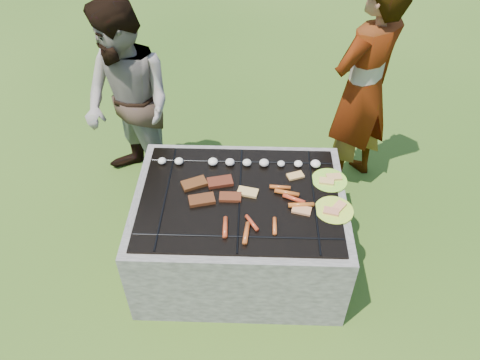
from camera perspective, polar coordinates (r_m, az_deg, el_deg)
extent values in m
plane|color=#224411|center=(3.30, -0.03, -9.53)|extent=(60.00, 60.00, 0.00)
cube|color=#A49B92|center=(3.35, 0.20, -0.82)|extent=(1.30, 0.18, 0.60)
cube|color=gray|center=(2.82, -0.31, -12.42)|extent=(1.30, 0.18, 0.60)
cube|color=gray|center=(3.13, -10.38, -5.77)|extent=(0.18, 0.64, 0.60)
cube|color=#A49D91|center=(3.11, 10.41, -6.27)|extent=(0.18, 0.64, 0.60)
cube|color=black|center=(3.12, -0.03, -6.84)|extent=(0.94, 0.64, 0.48)
sphere|color=#FF5914|center=(2.95, -0.03, -4.08)|extent=(0.10, 0.10, 0.10)
cube|color=black|center=(2.85, -0.03, -2.07)|extent=(1.20, 0.90, 0.01)
cylinder|color=black|center=(2.89, -9.00, -1.76)|extent=(0.01, 0.88, 0.01)
cylinder|color=black|center=(2.84, -0.03, -1.99)|extent=(0.01, 0.88, 0.01)
cylinder|color=black|center=(2.87, 9.00, -2.17)|extent=(0.01, 0.88, 0.01)
cylinder|color=black|center=(2.62, -0.26, -6.92)|extent=(1.18, 0.01, 0.01)
cylinder|color=black|center=(3.08, 0.16, 2.22)|extent=(1.18, 0.01, 0.01)
ellipsoid|color=beige|center=(3.10, -9.48, 2.31)|extent=(0.05, 0.05, 0.04)
ellipsoid|color=#EFE9CB|center=(3.08, -7.45, 2.30)|extent=(0.06, 0.06, 0.04)
ellipsoid|color=white|center=(3.05, -3.32, 2.25)|extent=(0.06, 0.06, 0.04)
ellipsoid|color=beige|center=(3.04, -1.23, 2.20)|extent=(0.06, 0.06, 0.04)
ellipsoid|color=beige|center=(3.04, 0.86, 2.14)|extent=(0.06, 0.06, 0.04)
ellipsoid|color=beige|center=(3.04, 2.96, 2.12)|extent=(0.06, 0.06, 0.04)
ellipsoid|color=beige|center=(3.05, 5.04, 2.00)|extent=(0.05, 0.05, 0.03)
ellipsoid|color=white|center=(3.06, 7.12, 1.98)|extent=(0.05, 0.05, 0.04)
ellipsoid|color=#F2E7CD|center=(3.07, 9.19, 1.97)|extent=(0.06, 0.06, 0.04)
cube|color=brown|center=(2.92, -5.60, -0.42)|extent=(0.17, 0.14, 0.02)
cube|color=maroon|center=(2.92, -2.44, -0.22)|extent=(0.17, 0.12, 0.02)
cube|color=brown|center=(2.81, -4.68, -2.40)|extent=(0.17, 0.12, 0.02)
cube|color=brown|center=(2.82, -1.19, -2.08)|extent=(0.13, 0.08, 0.02)
cylinder|color=#BD5E1F|center=(2.89, 4.91, -0.88)|extent=(0.13, 0.03, 0.02)
cylinder|color=#C25D20|center=(2.86, 5.74, -1.56)|extent=(0.15, 0.06, 0.03)
cylinder|color=red|center=(2.83, 6.59, -2.30)|extent=(0.14, 0.08, 0.03)
cylinder|color=orange|center=(2.79, 7.47, -3.02)|extent=(0.15, 0.04, 0.03)
cylinder|color=#C0411F|center=(2.68, 1.46, -5.24)|extent=(0.09, 0.12, 0.02)
cylinder|color=orange|center=(2.67, 4.26, -5.62)|extent=(0.02, 0.12, 0.02)
cylinder|color=red|center=(2.65, -1.81, -5.78)|extent=(0.03, 0.15, 0.03)
cylinder|color=#D45522|center=(2.62, 0.78, -6.50)|extent=(0.04, 0.15, 0.03)
cube|color=#F3C87C|center=(2.86, 0.94, -1.47)|extent=(0.14, 0.10, 0.02)
cube|color=tan|center=(2.77, 7.52, -3.65)|extent=(0.12, 0.09, 0.01)
cube|color=tan|center=(2.99, 6.77, 0.53)|extent=(0.12, 0.09, 0.01)
cylinder|color=#EFF53A|center=(3.00, 10.82, -0.08)|extent=(0.29, 0.29, 0.01)
cube|color=#E8B977|center=(2.97, 10.51, -0.13)|extent=(0.10, 0.07, 0.02)
cube|color=#DEB171|center=(3.01, 11.37, 0.37)|extent=(0.10, 0.07, 0.02)
cylinder|color=#FFF73C|center=(2.82, 11.37, -3.66)|extent=(0.27, 0.27, 0.01)
cube|color=tan|center=(2.79, 11.05, -3.75)|extent=(0.10, 0.07, 0.02)
cube|color=#F0BA7B|center=(2.83, 11.96, -3.18)|extent=(0.10, 0.10, 0.01)
imported|color=gray|center=(3.50, 14.72, 10.59)|extent=(0.72, 0.68, 1.65)
imported|color=gray|center=(3.44, -13.38, 8.80)|extent=(0.93, 0.91, 1.51)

